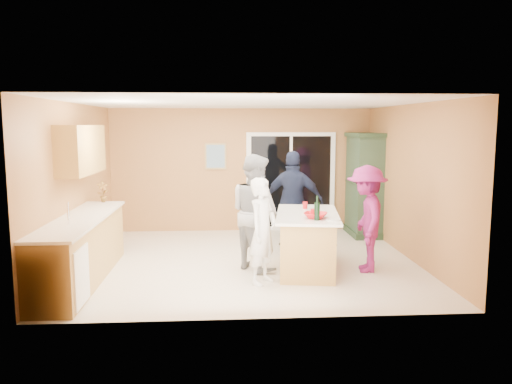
{
  "coord_description": "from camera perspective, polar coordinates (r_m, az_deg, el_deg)",
  "views": [
    {
      "loc": [
        -0.38,
        -8.07,
        2.25
      ],
      "look_at": [
        0.15,
        0.1,
        1.15
      ],
      "focal_mm": 35.0,
      "sensor_mm": 36.0,
      "label": 1
    }
  ],
  "objects": [
    {
      "name": "upper_cabinets",
      "position": [
        8.18,
        -19.33,
        4.59
      ],
      "size": [
        0.35,
        1.6,
        0.75
      ],
      "primitive_type": "cube",
      "color": "tan",
      "rests_on": "wall_left"
    },
    {
      "name": "tulip_vase",
      "position": [
        8.91,
        -17.11,
        0.02
      ],
      "size": [
        0.22,
        0.19,
        0.36
      ],
      "primitive_type": "imported",
      "rotation": [
        0.0,
        0.0,
        0.39
      ],
      "color": "red",
      "rests_on": "left_cabinet_run"
    },
    {
      "name": "floor",
      "position": [
        8.39,
        -0.99,
        -7.91
      ],
      "size": [
        5.5,
        5.5,
        0.0
      ],
      "primitive_type": "plane",
      "color": "beige",
      "rests_on": "ground"
    },
    {
      "name": "tumbler_near",
      "position": [
        7.4,
        6.57,
        -2.39
      ],
      "size": [
        0.09,
        0.09,
        0.12
      ],
      "primitive_type": "cylinder",
      "rotation": [
        0.0,
        0.0,
        0.03
      ],
      "color": "red",
      "rests_on": "kitchen_island"
    },
    {
      "name": "white_plate",
      "position": [
        7.2,
        8.8,
        -3.15
      ],
      "size": [
        0.24,
        0.24,
        0.02
      ],
      "primitive_type": "cylinder",
      "rotation": [
        0.0,
        0.0,
        -0.07
      ],
      "color": "silver",
      "rests_on": "kitchen_island"
    },
    {
      "name": "green_hutch",
      "position": [
        10.45,
        12.25,
        0.72
      ],
      "size": [
        0.6,
        1.14,
        2.1
      ],
      "color": "#243A24",
      "rests_on": "floor"
    },
    {
      "name": "wall_front",
      "position": [
        5.67,
        0.2,
        -2.0
      ],
      "size": [
        5.5,
        0.1,
        2.6
      ],
      "primitive_type": "cube",
      "color": "#E1965D",
      "rests_on": "ground"
    },
    {
      "name": "woman_magenta",
      "position": [
        7.86,
        12.52,
        -2.99
      ],
      "size": [
        0.77,
        1.15,
        1.64
      ],
      "primitive_type": "imported",
      "rotation": [
        0.0,
        0.0,
        -1.73
      ],
      "color": "#881D64",
      "rests_on": "floor"
    },
    {
      "name": "left_cabinet_run",
      "position": [
        7.53,
        -19.65,
        -6.53
      ],
      "size": [
        0.65,
        3.05,
        1.24
      ],
      "color": "tan",
      "rests_on": "floor"
    },
    {
      "name": "wall_right",
      "position": [
        8.71,
        17.37,
        1.04
      ],
      "size": [
        0.1,
        5.0,
        2.6
      ],
      "primitive_type": "cube",
      "color": "#E1965D",
      "rests_on": "ground"
    },
    {
      "name": "kitchen_island",
      "position": [
        7.82,
        5.85,
        -5.9
      ],
      "size": [
        1.17,
        1.84,
        0.9
      ],
      "rotation": [
        0.0,
        0.0,
        -0.15
      ],
      "color": "tan",
      "rests_on": "floor"
    },
    {
      "name": "framed_picture",
      "position": [
        10.57,
        -4.64,
        4.1
      ],
      "size": [
        0.46,
        0.04,
        0.56
      ],
      "color": "#A58952",
      "rests_on": "wall_back"
    },
    {
      "name": "wine_bottle",
      "position": [
        7.15,
        6.99,
        -2.13
      ],
      "size": [
        0.08,
        0.08,
        0.35
      ],
      "rotation": [
        0.0,
        0.0,
        0.06
      ],
      "color": "black",
      "rests_on": "kitchen_island"
    },
    {
      "name": "serving_bowl",
      "position": [
        7.32,
        6.82,
        -2.67
      ],
      "size": [
        0.43,
        0.43,
        0.08
      ],
      "primitive_type": "imported",
      "rotation": [
        0.0,
        0.0,
        -0.35
      ],
      "color": "red",
      "rests_on": "kitchen_island"
    },
    {
      "name": "wall_back",
      "position": [
        10.62,
        -1.65,
        2.51
      ],
      "size": [
        5.5,
        0.1,
        2.6
      ],
      "primitive_type": "cube",
      "color": "#E1965D",
      "rests_on": "ground"
    },
    {
      "name": "woman_navy",
      "position": [
        8.86,
        4.3,
        -1.13
      ],
      "size": [
        1.12,
        0.65,
        1.8
      ],
      "primitive_type": "imported",
      "rotation": [
        0.0,
        0.0,
        2.93
      ],
      "color": "#191E37",
      "rests_on": "floor"
    },
    {
      "name": "wall_left",
      "position": [
        8.47,
        -19.94,
        0.75
      ],
      "size": [
        0.1,
        5.0,
        2.6
      ],
      "primitive_type": "cube",
      "color": "#E1965D",
      "rests_on": "ground"
    },
    {
      "name": "tumbler_far",
      "position": [
        8.13,
        5.63,
        -1.52
      ],
      "size": [
        0.09,
        0.09,
        0.11
      ],
      "primitive_type": "cylinder",
      "rotation": [
        0.0,
        0.0,
        -0.16
      ],
      "color": "red",
      "rests_on": "kitchen_island"
    },
    {
      "name": "woman_grey",
      "position": [
        7.79,
        -0.11,
        -2.3
      ],
      "size": [
        1.06,
        1.11,
        1.81
      ],
      "primitive_type": "imported",
      "rotation": [
        0.0,
        0.0,
        2.16
      ],
      "color": "#959698",
      "rests_on": "floor"
    },
    {
      "name": "woman_white",
      "position": [
        7.09,
        0.77,
        -4.48
      ],
      "size": [
        0.61,
        0.66,
        1.52
      ],
      "primitive_type": "imported",
      "rotation": [
        0.0,
        0.0,
        0.97
      ],
      "color": "white",
      "rests_on": "floor"
    },
    {
      "name": "sliding_door",
      "position": [
        10.7,
        3.99,
        1.19
      ],
      "size": [
        1.9,
        0.07,
        2.1
      ],
      "color": "white",
      "rests_on": "floor"
    },
    {
      "name": "ceiling",
      "position": [
        8.09,
        -1.03,
        10.13
      ],
      "size": [
        5.5,
        5.0,
        0.1
      ],
      "primitive_type": "cube",
      "color": "white",
      "rests_on": "wall_back"
    }
  ]
}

